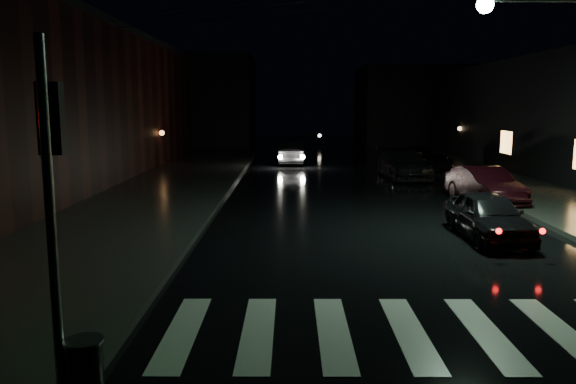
{
  "coord_description": "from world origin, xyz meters",
  "views": [
    {
      "loc": [
        0.52,
        -7.94,
        3.55
      ],
      "look_at": [
        0.46,
        4.67,
        1.6
      ],
      "focal_mm": 35.0,
      "sensor_mm": 36.0,
      "label": 1
    }
  ],
  "objects_px": {
    "parked_car_b": "(485,185)",
    "parked_car_d": "(421,159)",
    "parked_car_a": "(488,216)",
    "parked_car_c": "(403,164)",
    "oncoming_car": "(290,153)"
  },
  "relations": [
    {
      "from": "parked_car_b",
      "to": "parked_car_d",
      "type": "distance_m",
      "value": 10.01
    },
    {
      "from": "parked_car_a",
      "to": "parked_car_b",
      "type": "relative_size",
      "value": 0.92
    },
    {
      "from": "parked_car_d",
      "to": "parked_car_b",
      "type": "bearing_deg",
      "value": -96.99
    },
    {
      "from": "parked_car_a",
      "to": "parked_car_b",
      "type": "height_order",
      "value": "parked_car_b"
    },
    {
      "from": "parked_car_b",
      "to": "parked_car_c",
      "type": "bearing_deg",
      "value": 94.84
    },
    {
      "from": "parked_car_a",
      "to": "parked_car_d",
      "type": "height_order",
      "value": "parked_car_d"
    },
    {
      "from": "oncoming_car",
      "to": "parked_car_c",
      "type": "bearing_deg",
      "value": 128.13
    },
    {
      "from": "parked_car_a",
      "to": "parked_car_c",
      "type": "distance_m",
      "value": 12.75
    },
    {
      "from": "parked_car_a",
      "to": "oncoming_car",
      "type": "height_order",
      "value": "oncoming_car"
    },
    {
      "from": "parked_car_d",
      "to": "oncoming_car",
      "type": "bearing_deg",
      "value": 144.72
    },
    {
      "from": "parked_car_d",
      "to": "parked_car_a",
      "type": "bearing_deg",
      "value": -103.57
    },
    {
      "from": "parked_car_c",
      "to": "parked_car_d",
      "type": "xyz_separation_m",
      "value": [
        1.56,
        2.84,
        -0.03
      ]
    },
    {
      "from": "parked_car_b",
      "to": "oncoming_car",
      "type": "relative_size",
      "value": 0.96
    },
    {
      "from": "parked_car_c",
      "to": "oncoming_car",
      "type": "bearing_deg",
      "value": 125.87
    },
    {
      "from": "parked_car_a",
      "to": "parked_car_d",
      "type": "distance_m",
      "value": 15.69
    }
  ]
}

